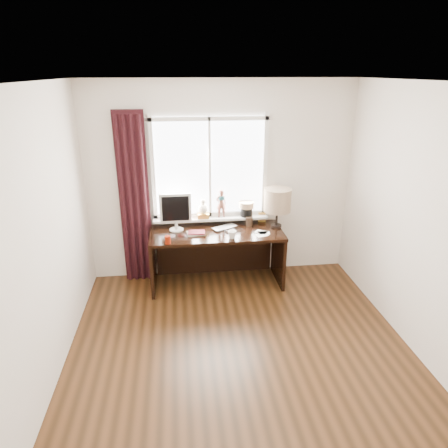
{
  "coord_description": "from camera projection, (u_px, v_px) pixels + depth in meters",
  "views": [
    {
      "loc": [
        -0.57,
        -3.08,
        2.69
      ],
      "look_at": [
        -0.05,
        1.25,
        1.0
      ],
      "focal_mm": 32.0,
      "sensor_mm": 36.0,
      "label": 1
    }
  ],
  "objects": [
    {
      "name": "table_lamp",
      "position": [
        277.0,
        201.0,
        5.14
      ],
      "size": [
        0.35,
        0.35,
        0.52
      ],
      "color": "black",
      "rests_on": "desk"
    },
    {
      "name": "curtain",
      "position": [
        134.0,
        201.0,
        5.12
      ],
      "size": [
        0.38,
        0.09,
        2.25
      ],
      "color": "black",
      "rests_on": "floor"
    },
    {
      "name": "icon_frame",
      "position": [
        262.0,
        217.0,
        5.43
      ],
      "size": [
        0.1,
        0.03,
        0.13
      ],
      "color": "gold",
      "rests_on": "desk"
    },
    {
      "name": "desk_cables",
      "position": [
        232.0,
        230.0,
        5.15
      ],
      "size": [
        0.29,
        0.26,
        0.01
      ],
      "color": "black",
      "rests_on": "desk"
    },
    {
      "name": "red_cup",
      "position": [
        168.0,
        240.0,
        4.75
      ],
      "size": [
        0.07,
        0.07,
        0.09
      ],
      "primitive_type": "cylinder",
      "color": "maroon",
      "rests_on": "desk"
    },
    {
      "name": "wall_right",
      "position": [
        438.0,
        234.0,
        3.6
      ],
      "size": [
        0.0,
        4.0,
        2.6
      ],
      "primitive_type": "cube",
      "rotation": [
        1.57,
        0.0,
        1.57
      ],
      "color": "beige",
      "rests_on": "ground"
    },
    {
      "name": "wall_left",
      "position": [
        33.0,
        254.0,
        3.22
      ],
      "size": [
        0.0,
        4.0,
        2.6
      ],
      "primitive_type": "cube",
      "rotation": [
        1.57,
        0.0,
        1.57
      ],
      "color": "beige",
      "rests_on": "ground"
    },
    {
      "name": "laptop",
      "position": [
        225.0,
        228.0,
        5.21
      ],
      "size": [
        0.39,
        0.34,
        0.03
      ],
      "primitive_type": "imported",
      "rotation": [
        0.0,
        0.0,
        0.49
      ],
      "color": "silver",
      "rests_on": "desk"
    },
    {
      "name": "monitor",
      "position": [
        176.0,
        210.0,
        5.06
      ],
      "size": [
        0.4,
        0.18,
        0.49
      ],
      "color": "beige",
      "rests_on": "desk"
    },
    {
      "name": "brush_holder",
      "position": [
        249.0,
        221.0,
        5.29
      ],
      "size": [
        0.09,
        0.09,
        0.25
      ],
      "color": "black",
      "rests_on": "desk"
    },
    {
      "name": "floor",
      "position": [
        244.0,
        365.0,
        3.88
      ],
      "size": [
        3.5,
        4.0,
        0.0
      ],
      "primitive_type": "cube",
      "color": "#482912",
      "rests_on": "ground"
    },
    {
      "name": "loose_papers",
      "position": [
        262.0,
        233.0,
        5.06
      ],
      "size": [
        0.21,
        0.27,
        0.0
      ],
      "color": "white",
      "rests_on": "desk"
    },
    {
      "name": "desk",
      "position": [
        216.0,
        246.0,
        5.29
      ],
      "size": [
        1.7,
        0.7,
        0.75
      ],
      "color": "black",
      "rests_on": "floor"
    },
    {
      "name": "wall_back",
      "position": [
        221.0,
        182.0,
        5.26
      ],
      "size": [
        3.5,
        0.0,
        2.6
      ],
      "primitive_type": "cube",
      "rotation": [
        1.57,
        0.0,
        0.0
      ],
      "color": "beige",
      "rests_on": "ground"
    },
    {
      "name": "notebook_stack",
      "position": [
        196.0,
        233.0,
        5.03
      ],
      "size": [
        0.24,
        0.18,
        0.03
      ],
      "color": "beige",
      "rests_on": "desk"
    },
    {
      "name": "mug",
      "position": [
        232.0,
        234.0,
        4.89
      ],
      "size": [
        0.14,
        0.14,
        0.11
      ],
      "primitive_type": "imported",
      "rotation": [
        0.0,
        0.0,
        0.46
      ],
      "color": "white",
      "rests_on": "desk"
    },
    {
      "name": "ceiling",
      "position": [
        251.0,
        82.0,
        2.94
      ],
      "size": [
        3.5,
        4.0,
        0.0
      ],
      "primitive_type": "cube",
      "color": "white",
      "rests_on": "wall_back"
    },
    {
      "name": "window",
      "position": [
        212.0,
        183.0,
        5.2
      ],
      "size": [
        1.52,
        0.21,
        1.4
      ],
      "color": "white",
      "rests_on": "ground"
    }
  ]
}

